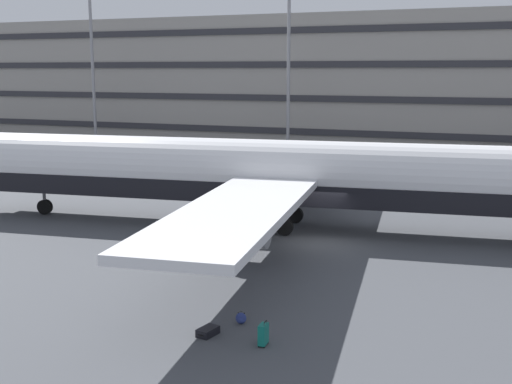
{
  "coord_description": "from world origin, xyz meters",
  "views": [
    {
      "loc": [
        8.87,
        -31.44,
        8.69
      ],
      "look_at": [
        -2.22,
        -3.21,
        3.0
      ],
      "focal_mm": 45.7,
      "sensor_mm": 36.0,
      "label": 1
    }
  ],
  "objects_px": {
    "airliner": "(272,175)",
    "suitcase_laid_flat": "(263,334)",
    "backpack_silver": "(241,318)",
    "suitcase_large": "(208,331)"
  },
  "relations": [
    {
      "from": "suitcase_large",
      "to": "suitcase_laid_flat",
      "type": "height_order",
      "value": "suitcase_laid_flat"
    },
    {
      "from": "airliner",
      "to": "backpack_silver",
      "type": "xyz_separation_m",
      "value": [
        3.82,
        -13.61,
        -2.81
      ]
    },
    {
      "from": "suitcase_large",
      "to": "suitcase_laid_flat",
      "type": "bearing_deg",
      "value": -2.39
    },
    {
      "from": "backpack_silver",
      "to": "suitcase_large",
      "type": "bearing_deg",
      "value": -116.05
    },
    {
      "from": "suitcase_large",
      "to": "backpack_silver",
      "type": "xyz_separation_m",
      "value": [
        0.64,
        1.32,
        0.06
      ]
    },
    {
      "from": "suitcase_laid_flat",
      "to": "backpack_silver",
      "type": "distance_m",
      "value": 1.96
    },
    {
      "from": "suitcase_large",
      "to": "backpack_silver",
      "type": "relative_size",
      "value": 1.86
    },
    {
      "from": "airliner",
      "to": "backpack_silver",
      "type": "distance_m",
      "value": 14.41
    },
    {
      "from": "airliner",
      "to": "suitcase_laid_flat",
      "type": "bearing_deg",
      "value": -70.96
    },
    {
      "from": "airliner",
      "to": "suitcase_laid_flat",
      "type": "height_order",
      "value": "airliner"
    }
  ]
}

